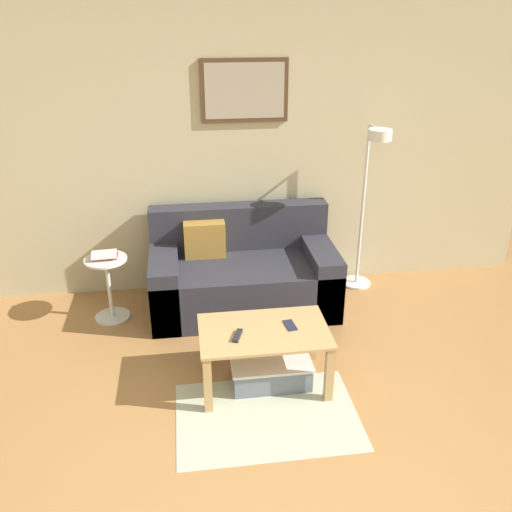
% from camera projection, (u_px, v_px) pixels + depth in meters
% --- Properties ---
extents(wall_back, '(5.60, 0.09, 2.55)m').
position_uv_depth(wall_back, '(237.00, 153.00, 4.82)').
color(wall_back, '#C6BC93').
rests_on(wall_back, ground_plane).
extents(area_rug, '(1.20, 0.81, 0.01)m').
position_uv_depth(area_rug, '(267.00, 416.00, 3.60)').
color(area_rug, '#B2B79E').
rests_on(area_rug, ground_plane).
extents(couch, '(1.61, 0.86, 0.86)m').
position_uv_depth(couch, '(242.00, 275.00, 4.83)').
color(couch, '#2D2D38').
rests_on(couch, ground_plane).
extents(coffee_table, '(0.90, 0.56, 0.45)m').
position_uv_depth(coffee_table, '(264.00, 341.00, 3.77)').
color(coffee_table, tan).
rests_on(coffee_table, ground_plane).
extents(storage_bin, '(0.57, 0.35, 0.19)m').
position_uv_depth(storage_bin, '(271.00, 371.00, 3.89)').
color(storage_bin, slate).
rests_on(storage_bin, ground_plane).
extents(floor_lamp, '(0.28, 0.50, 1.56)m').
position_uv_depth(floor_lamp, '(370.00, 190.00, 4.76)').
color(floor_lamp, white).
rests_on(floor_lamp, ground_plane).
extents(side_table, '(0.35, 0.35, 0.57)m').
position_uv_depth(side_table, '(109.00, 283.00, 4.60)').
color(side_table, silver).
rests_on(side_table, ground_plane).
extents(book_stack, '(0.22, 0.19, 0.04)m').
position_uv_depth(book_stack, '(104.00, 255.00, 4.51)').
color(book_stack, '#B73333').
rests_on(book_stack, side_table).
extents(remote_control, '(0.09, 0.15, 0.02)m').
position_uv_depth(remote_control, '(238.00, 336.00, 3.66)').
color(remote_control, '#232328').
rests_on(remote_control, coffee_table).
extents(cell_phone, '(0.08, 0.15, 0.01)m').
position_uv_depth(cell_phone, '(290.00, 325.00, 3.79)').
color(cell_phone, '#1E2338').
rests_on(cell_phone, coffee_table).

